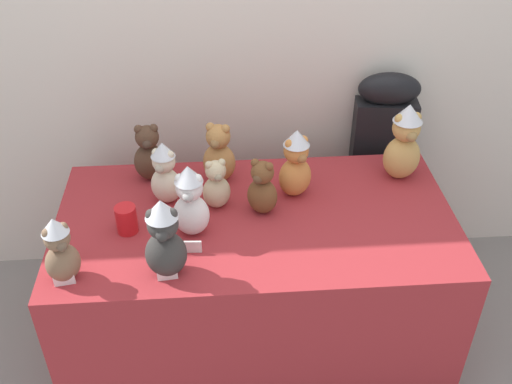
{
  "coord_description": "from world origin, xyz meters",
  "views": [
    {
      "loc": [
        -0.13,
        -1.57,
        2.15
      ],
      "look_at": [
        0.0,
        0.25,
        0.83
      ],
      "focal_mm": 41.78,
      "sensor_mm": 36.0,
      "label": 1
    }
  ],
  "objects_px": {
    "teddy_bear_honey": "(404,143)",
    "teddy_bear_ginger": "(296,164)",
    "teddy_bear_chestnut": "(262,189)",
    "teddy_bear_sand": "(216,185)",
    "teddy_bear_mocha": "(60,250)",
    "teddy_bear_cocoa": "(149,154)",
    "teddy_bear_snow": "(190,201)",
    "teddy_bear_caramel": "(219,154)",
    "teddy_bear_charcoal": "(164,239)",
    "party_cup_red": "(126,219)",
    "instrument_case": "(378,172)",
    "teddy_bear_cream": "(165,173)",
    "display_table": "(256,283)"
  },
  "relations": [
    {
      "from": "teddy_bear_chestnut",
      "to": "teddy_bear_sand",
      "type": "distance_m",
      "value": 0.18
    },
    {
      "from": "teddy_bear_sand",
      "to": "teddy_bear_cocoa",
      "type": "bearing_deg",
      "value": 126.16
    },
    {
      "from": "instrument_case",
      "to": "party_cup_red",
      "type": "height_order",
      "value": "instrument_case"
    },
    {
      "from": "instrument_case",
      "to": "teddy_bear_chestnut",
      "type": "bearing_deg",
      "value": -134.09
    },
    {
      "from": "display_table",
      "to": "teddy_bear_sand",
      "type": "height_order",
      "value": "teddy_bear_sand"
    },
    {
      "from": "display_table",
      "to": "party_cup_red",
      "type": "distance_m",
      "value": 0.64
    },
    {
      "from": "teddy_bear_honey",
      "to": "teddy_bear_sand",
      "type": "bearing_deg",
      "value": -178.05
    },
    {
      "from": "instrument_case",
      "to": "teddy_bear_cream",
      "type": "height_order",
      "value": "instrument_case"
    },
    {
      "from": "teddy_bear_honey",
      "to": "teddy_bear_ginger",
      "type": "distance_m",
      "value": 0.47
    },
    {
      "from": "teddy_bear_chestnut",
      "to": "teddy_bear_charcoal",
      "type": "relative_size",
      "value": 0.75
    },
    {
      "from": "teddy_bear_cream",
      "to": "teddy_bear_chestnut",
      "type": "xyz_separation_m",
      "value": [
        0.37,
        -0.1,
        -0.02
      ]
    },
    {
      "from": "instrument_case",
      "to": "teddy_bear_charcoal",
      "type": "xyz_separation_m",
      "value": [
        -0.96,
        -0.83,
        0.34
      ]
    },
    {
      "from": "teddy_bear_cream",
      "to": "teddy_bear_sand",
      "type": "xyz_separation_m",
      "value": [
        0.2,
        -0.05,
        -0.03
      ]
    },
    {
      "from": "teddy_bear_chestnut",
      "to": "display_table",
      "type": "bearing_deg",
      "value": -95.41
    },
    {
      "from": "teddy_bear_cocoa",
      "to": "instrument_case",
      "type": "bearing_deg",
      "value": 9.31
    },
    {
      "from": "instrument_case",
      "to": "teddy_bear_caramel",
      "type": "relative_size",
      "value": 3.92
    },
    {
      "from": "teddy_bear_cream",
      "to": "teddy_bear_honey",
      "type": "height_order",
      "value": "teddy_bear_honey"
    },
    {
      "from": "display_table",
      "to": "teddy_bear_charcoal",
      "type": "distance_m",
      "value": 0.67
    },
    {
      "from": "teddy_bear_snow",
      "to": "teddy_bear_chestnut",
      "type": "height_order",
      "value": "teddy_bear_snow"
    },
    {
      "from": "instrument_case",
      "to": "teddy_bear_charcoal",
      "type": "relative_size",
      "value": 3.34
    },
    {
      "from": "teddy_bear_cream",
      "to": "party_cup_red",
      "type": "height_order",
      "value": "teddy_bear_cream"
    },
    {
      "from": "teddy_bear_snow",
      "to": "teddy_bear_caramel",
      "type": "height_order",
      "value": "teddy_bear_snow"
    },
    {
      "from": "teddy_bear_snow",
      "to": "teddy_bear_mocha",
      "type": "bearing_deg",
      "value": -147.56
    },
    {
      "from": "teddy_bear_ginger",
      "to": "teddy_bear_charcoal",
      "type": "bearing_deg",
      "value": -162.15
    },
    {
      "from": "teddy_bear_chestnut",
      "to": "teddy_bear_sand",
      "type": "bearing_deg",
      "value": -163.28
    },
    {
      "from": "teddy_bear_snow",
      "to": "teddy_bear_caramel",
      "type": "distance_m",
      "value": 0.36
    },
    {
      "from": "teddy_bear_cocoa",
      "to": "teddy_bear_honey",
      "type": "height_order",
      "value": "teddy_bear_honey"
    },
    {
      "from": "teddy_bear_mocha",
      "to": "party_cup_red",
      "type": "xyz_separation_m",
      "value": [
        0.18,
        0.24,
        -0.07
      ]
    },
    {
      "from": "teddy_bear_mocha",
      "to": "display_table",
      "type": "bearing_deg",
      "value": -8.68
    },
    {
      "from": "teddy_bear_mocha",
      "to": "teddy_bear_cocoa",
      "type": "xyz_separation_m",
      "value": [
        0.25,
        0.59,
        -0.01
      ]
    },
    {
      "from": "teddy_bear_mocha",
      "to": "teddy_bear_honey",
      "type": "xyz_separation_m",
      "value": [
        1.3,
        0.53,
        0.04
      ]
    },
    {
      "from": "teddy_bear_cocoa",
      "to": "teddy_bear_sand",
      "type": "bearing_deg",
      "value": -42.05
    },
    {
      "from": "teddy_bear_cream",
      "to": "teddy_bear_honey",
      "type": "relative_size",
      "value": 0.79
    },
    {
      "from": "teddy_bear_snow",
      "to": "teddy_bear_cocoa",
      "type": "height_order",
      "value": "teddy_bear_snow"
    },
    {
      "from": "teddy_bear_sand",
      "to": "teddy_bear_honey",
      "type": "distance_m",
      "value": 0.8
    },
    {
      "from": "teddy_bear_caramel",
      "to": "teddy_bear_ginger",
      "type": "distance_m",
      "value": 0.33
    },
    {
      "from": "display_table",
      "to": "teddy_bear_sand",
      "type": "relative_size",
      "value": 7.2
    },
    {
      "from": "instrument_case",
      "to": "teddy_bear_ginger",
      "type": "bearing_deg",
      "value": -133.35
    },
    {
      "from": "display_table",
      "to": "teddy_bear_charcoal",
      "type": "height_order",
      "value": "teddy_bear_charcoal"
    },
    {
      "from": "teddy_bear_chestnut",
      "to": "party_cup_red",
      "type": "bearing_deg",
      "value": -138.94
    },
    {
      "from": "teddy_bear_caramel",
      "to": "party_cup_red",
      "type": "bearing_deg",
      "value": -120.25
    },
    {
      "from": "instrument_case",
      "to": "teddy_bear_sand",
      "type": "xyz_separation_m",
      "value": [
        -0.78,
        -0.46,
        0.28
      ]
    },
    {
      "from": "teddy_bear_honey",
      "to": "instrument_case",
      "type": "bearing_deg",
      "value": 79.65
    },
    {
      "from": "display_table",
      "to": "teddy_bear_caramel",
      "type": "bearing_deg",
      "value": 116.39
    },
    {
      "from": "teddy_bear_cream",
      "to": "teddy_bear_charcoal",
      "type": "bearing_deg",
      "value": -65.97
    },
    {
      "from": "display_table",
      "to": "teddy_bear_charcoal",
      "type": "bearing_deg",
      "value": -138.4
    },
    {
      "from": "teddy_bear_snow",
      "to": "teddy_bear_sand",
      "type": "bearing_deg",
      "value": 64.26
    },
    {
      "from": "teddy_bear_charcoal",
      "to": "party_cup_red",
      "type": "relative_size",
      "value": 2.85
    },
    {
      "from": "teddy_bear_mocha",
      "to": "teddy_bear_chestnut",
      "type": "bearing_deg",
      "value": -7.1
    },
    {
      "from": "teddy_bear_mocha",
      "to": "teddy_bear_ginger",
      "type": "bearing_deg",
      "value": -4.81
    }
  ]
}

